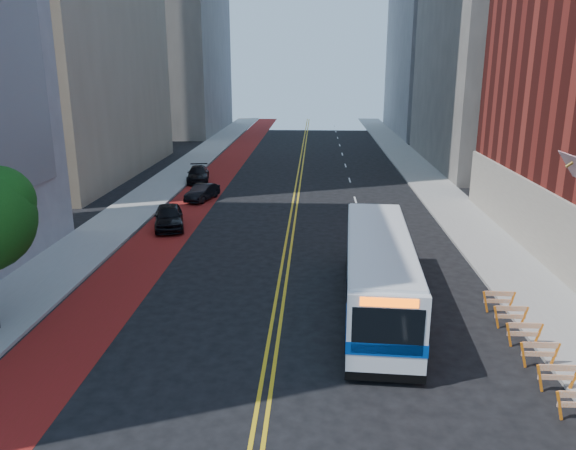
# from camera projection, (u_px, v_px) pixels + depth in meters

# --- Properties ---
(ground) EXTENTS (160.00, 160.00, 0.00)m
(ground) POSITION_uv_depth(u_px,v_px,m) (259.00, 433.00, 16.49)
(ground) COLOR black
(ground) RESTS_ON ground
(sidewalk_left) EXTENTS (4.00, 140.00, 0.15)m
(sidewalk_left) POSITION_uv_depth(u_px,v_px,m) (149.00, 197.00, 45.85)
(sidewalk_left) COLOR gray
(sidewalk_left) RESTS_ON ground
(sidewalk_right) EXTENTS (4.00, 140.00, 0.15)m
(sidewalk_right) POSITION_uv_depth(u_px,v_px,m) (446.00, 200.00, 44.71)
(sidewalk_right) COLOR gray
(sidewalk_right) RESTS_ON ground
(bus_lane_paint) EXTENTS (3.60, 140.00, 0.01)m
(bus_lane_paint) POSITION_uv_depth(u_px,v_px,m) (196.00, 198.00, 45.69)
(bus_lane_paint) COLOR maroon
(bus_lane_paint) RESTS_ON ground
(center_line_inner) EXTENTS (0.14, 140.00, 0.01)m
(center_line_inner) POSITION_uv_depth(u_px,v_px,m) (293.00, 199.00, 45.31)
(center_line_inner) COLOR gold
(center_line_inner) RESTS_ON ground
(center_line_outer) EXTENTS (0.14, 140.00, 0.01)m
(center_line_outer) POSITION_uv_depth(u_px,v_px,m) (298.00, 199.00, 45.29)
(center_line_outer) COLOR gold
(center_line_outer) RESTS_ON ground
(lane_dashes) EXTENTS (0.14, 98.20, 0.01)m
(lane_dashes) POSITION_uv_depth(u_px,v_px,m) (350.00, 180.00, 52.76)
(lane_dashes) COLOR silver
(lane_dashes) RESTS_ON ground
(construction_barriers) EXTENTS (1.42, 10.91, 1.00)m
(construction_barriers) POSITION_uv_depth(u_px,v_px,m) (548.00, 362.00, 19.14)
(construction_barriers) COLOR orange
(construction_barriers) RESTS_ON ground
(transit_bus) EXTENTS (3.42, 12.53, 3.41)m
(transit_bus) POSITION_uv_depth(u_px,v_px,m) (378.00, 272.00, 24.40)
(transit_bus) COLOR silver
(transit_bus) RESTS_ON ground
(car_a) EXTENTS (2.92, 4.90, 1.56)m
(car_a) POSITION_uv_depth(u_px,v_px,m) (169.00, 217.00, 37.10)
(car_a) COLOR black
(car_a) RESTS_ON ground
(car_b) EXTENTS (2.35, 4.11, 1.28)m
(car_b) POSITION_uv_depth(u_px,v_px,m) (202.00, 192.00, 44.80)
(car_b) COLOR black
(car_b) RESTS_ON ground
(car_c) EXTENTS (2.64, 5.00, 1.38)m
(car_c) POSITION_uv_depth(u_px,v_px,m) (198.00, 174.00, 51.96)
(car_c) COLOR black
(car_c) RESTS_ON ground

